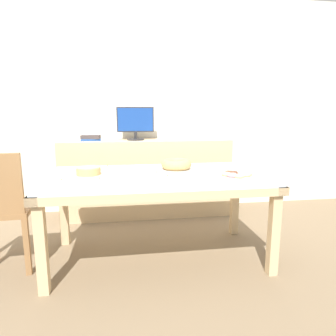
{
  "coord_description": "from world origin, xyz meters",
  "views": [
    {
      "loc": [
        -0.27,
        -2.37,
        1.23
      ],
      "look_at": [
        0.07,
        -0.09,
        0.79
      ],
      "focal_mm": 32.0,
      "sensor_mm": 36.0,
      "label": 1
    }
  ],
  "objects_px": {
    "tealight_centre": "(62,181)",
    "tealight_near_cakes": "(100,180)",
    "tealight_right_edge": "(156,173)",
    "tealight_near_front": "(168,177)",
    "book_stack": "(91,138)",
    "plate_stack": "(237,167)",
    "pastry_platter": "(236,175)",
    "cake_golden_bundt": "(176,165)",
    "computer_monitor": "(135,124)",
    "tealight_left_edge": "(108,167)",
    "chair": "(0,206)",
    "cake_chocolate_round": "(89,172)"
  },
  "relations": [
    {
      "from": "computer_monitor",
      "to": "pastry_platter",
      "type": "distance_m",
      "value": 1.57
    },
    {
      "from": "pastry_platter",
      "to": "tealight_centre",
      "type": "height_order",
      "value": "pastry_platter"
    },
    {
      "from": "book_stack",
      "to": "plate_stack",
      "type": "distance_m",
      "value": 1.7
    },
    {
      "from": "computer_monitor",
      "to": "book_stack",
      "type": "xyz_separation_m",
      "value": [
        -0.51,
        0.0,
        -0.16
      ]
    },
    {
      "from": "cake_golden_bundt",
      "to": "tealight_right_edge",
      "type": "distance_m",
      "value": 0.25
    },
    {
      "from": "book_stack",
      "to": "tealight_right_edge",
      "type": "distance_m",
      "value": 1.33
    },
    {
      "from": "chair",
      "to": "cake_golden_bundt",
      "type": "relative_size",
      "value": 3.4
    },
    {
      "from": "plate_stack",
      "to": "cake_chocolate_round",
      "type": "bearing_deg",
      "value": -174.81
    },
    {
      "from": "cake_golden_bundt",
      "to": "pastry_platter",
      "type": "distance_m",
      "value": 0.53
    },
    {
      "from": "cake_chocolate_round",
      "to": "cake_golden_bundt",
      "type": "bearing_deg",
      "value": 10.51
    },
    {
      "from": "book_stack",
      "to": "tealight_centre",
      "type": "height_order",
      "value": "book_stack"
    },
    {
      "from": "computer_monitor",
      "to": "tealight_centre",
      "type": "height_order",
      "value": "computer_monitor"
    },
    {
      "from": "cake_golden_bundt",
      "to": "tealight_left_edge",
      "type": "relative_size",
      "value": 6.91
    },
    {
      "from": "book_stack",
      "to": "pastry_platter",
      "type": "relative_size",
      "value": 0.77
    },
    {
      "from": "plate_stack",
      "to": "tealight_right_edge",
      "type": "height_order",
      "value": "plate_stack"
    },
    {
      "from": "book_stack",
      "to": "cake_golden_bundt",
      "type": "bearing_deg",
      "value": -51.37
    },
    {
      "from": "tealight_centre",
      "to": "cake_golden_bundt",
      "type": "bearing_deg",
      "value": 19.64
    },
    {
      "from": "tealight_near_front",
      "to": "tealight_left_edge",
      "type": "bearing_deg",
      "value": 132.94
    },
    {
      "from": "cake_chocolate_round",
      "to": "pastry_platter",
      "type": "distance_m",
      "value": 1.14
    },
    {
      "from": "pastry_platter",
      "to": "tealight_centre",
      "type": "distance_m",
      "value": 1.29
    },
    {
      "from": "tealight_centre",
      "to": "tealight_near_cakes",
      "type": "relative_size",
      "value": 1.0
    },
    {
      "from": "tealight_near_cakes",
      "to": "book_stack",
      "type": "bearing_deg",
      "value": 97.84
    },
    {
      "from": "tealight_centre",
      "to": "tealight_near_cakes",
      "type": "distance_m",
      "value": 0.27
    },
    {
      "from": "pastry_platter",
      "to": "tealight_near_cakes",
      "type": "xyz_separation_m",
      "value": [
        -1.03,
        0.01,
        -0.01
      ]
    },
    {
      "from": "tealight_near_front",
      "to": "cake_golden_bundt",
      "type": "bearing_deg",
      "value": 67.89
    },
    {
      "from": "plate_stack",
      "to": "tealight_near_cakes",
      "type": "relative_size",
      "value": 5.25
    },
    {
      "from": "tealight_right_edge",
      "to": "cake_golden_bundt",
      "type": "bearing_deg",
      "value": 39.47
    },
    {
      "from": "computer_monitor",
      "to": "tealight_left_edge",
      "type": "relative_size",
      "value": 10.6
    },
    {
      "from": "tealight_right_edge",
      "to": "tealight_near_front",
      "type": "bearing_deg",
      "value": -64.5
    },
    {
      "from": "book_stack",
      "to": "pastry_platter",
      "type": "bearing_deg",
      "value": -48.25
    },
    {
      "from": "computer_monitor",
      "to": "plate_stack",
      "type": "xyz_separation_m",
      "value": [
        0.83,
        -1.03,
        -0.34
      ]
    },
    {
      "from": "chair",
      "to": "tealight_centre",
      "type": "height_order",
      "value": "chair"
    },
    {
      "from": "tealight_centre",
      "to": "tealight_near_cakes",
      "type": "height_order",
      "value": "same"
    },
    {
      "from": "tealight_near_cakes",
      "to": "pastry_platter",
      "type": "bearing_deg",
      "value": -0.77
    },
    {
      "from": "cake_golden_bundt",
      "to": "tealight_centre",
      "type": "bearing_deg",
      "value": -160.36
    },
    {
      "from": "chair",
      "to": "tealight_near_cakes",
      "type": "distance_m",
      "value": 0.82
    },
    {
      "from": "tealight_centre",
      "to": "tealight_right_edge",
      "type": "relative_size",
      "value": 1.0
    },
    {
      "from": "book_stack",
      "to": "cake_golden_bundt",
      "type": "relative_size",
      "value": 0.84
    },
    {
      "from": "cake_chocolate_round",
      "to": "tealight_right_edge",
      "type": "bearing_deg",
      "value": -2.5
    },
    {
      "from": "tealight_left_edge",
      "to": "cake_golden_bundt",
      "type": "bearing_deg",
      "value": -18.98
    },
    {
      "from": "tealight_right_edge",
      "to": "plate_stack",
      "type": "bearing_deg",
      "value": 10.69
    },
    {
      "from": "pastry_platter",
      "to": "tealight_near_cakes",
      "type": "relative_size",
      "value": 7.56
    },
    {
      "from": "computer_monitor",
      "to": "book_stack",
      "type": "distance_m",
      "value": 0.53
    },
    {
      "from": "pastry_platter",
      "to": "tealight_centre",
      "type": "relative_size",
      "value": 7.56
    },
    {
      "from": "cake_golden_bundt",
      "to": "chair",
      "type": "bearing_deg",
      "value": -174.11
    },
    {
      "from": "plate_stack",
      "to": "tealight_near_front",
      "type": "xyz_separation_m",
      "value": [
        -0.66,
        -0.28,
        -0.01
      ]
    },
    {
      "from": "chair",
      "to": "cake_golden_bundt",
      "type": "bearing_deg",
      "value": 5.89
    },
    {
      "from": "cake_chocolate_round",
      "to": "pastry_platter",
      "type": "height_order",
      "value": "cake_chocolate_round"
    },
    {
      "from": "cake_golden_bundt",
      "to": "tealight_near_front",
      "type": "height_order",
      "value": "cake_golden_bundt"
    },
    {
      "from": "chair",
      "to": "tealight_right_edge",
      "type": "distance_m",
      "value": 1.21
    }
  ]
}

